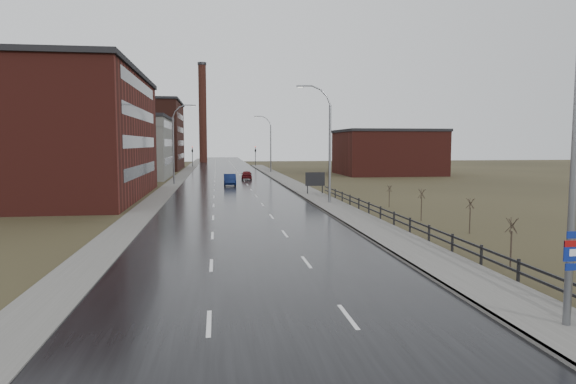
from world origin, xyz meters
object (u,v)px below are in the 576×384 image
object	(u,v)px
streetlight_main	(566,136)
car_near	(230,180)
car_far	(247,175)
billboard	(315,180)

from	to	relation	value
streetlight_main	car_near	xyz separation A→B (m)	(-8.63, 57.59, -5.27)
car_near	car_far	distance (m)	11.84
billboard	car_far	xyz separation A→B (m)	(-6.23, 26.09, -1.02)
car_far	billboard	bearing A→B (deg)	107.04
streetlight_main	car_far	distance (m)	69.46
car_far	car_near	bearing A→B (deg)	78.77
billboard	streetlight_main	bearing A→B (deg)	-90.84
streetlight_main	car_far	xyz separation A→B (m)	(-5.60, 69.03, -5.33)
streetlight_main	car_far	bearing A→B (deg)	94.64
billboard	car_near	distance (m)	17.36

